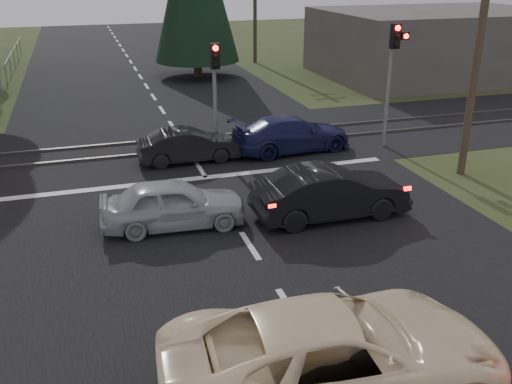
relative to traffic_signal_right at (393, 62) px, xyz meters
name	(u,v)px	position (x,y,z in m)	size (l,w,h in m)	color
ground	(291,309)	(-7.55, -9.47, -3.31)	(120.00, 120.00, 0.00)	#313C1B
road	(195,161)	(-7.55, 0.53, -3.31)	(14.00, 100.00, 0.01)	black
rail_corridor	(185,145)	(-7.55, 2.53, -3.31)	(120.00, 8.00, 0.01)	black
stop_line	(206,177)	(-7.55, -1.27, -3.30)	(13.00, 0.35, 0.00)	silver
rail_near	(189,150)	(-7.55, 1.73, -3.26)	(120.00, 0.12, 0.10)	#59544C
rail_far	(181,139)	(-7.55, 3.33, -3.26)	(120.00, 0.12, 0.10)	#59544C
traffic_signal_right	(393,62)	(0.00, 0.00, 0.00)	(0.68, 0.48, 4.70)	slate
traffic_signal_center	(215,80)	(-6.55, 1.20, -0.51)	(0.32, 0.48, 4.10)	slate
utility_pole_near	(481,32)	(0.95, -3.47, 1.41)	(1.80, 0.26, 9.00)	#4C3D2D
fence_left	(0,101)	(-15.35, 13.03, -3.31)	(0.10, 36.00, 1.20)	slate
building_right	(437,43)	(10.45, 12.53, -1.31)	(14.00, 10.00, 4.00)	#59514C
cream_coupe	(335,353)	(-7.75, -12.02, -2.51)	(2.67, 5.80, 1.61)	#FFE5B6
dark_hatchback	(330,193)	(-4.85, -5.42, -2.58)	(1.55, 4.44, 1.46)	black
silver_car	(173,204)	(-9.20, -4.72, -2.64)	(1.58, 3.93, 1.34)	#A1A3A9
blue_sedan	(291,134)	(-3.76, 0.61, -2.64)	(1.89, 4.66, 1.35)	#171A45
dark_car_far	(189,146)	(-7.75, 0.54, -2.71)	(1.28, 3.68, 1.21)	black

